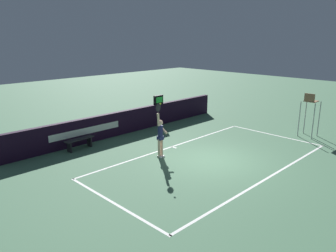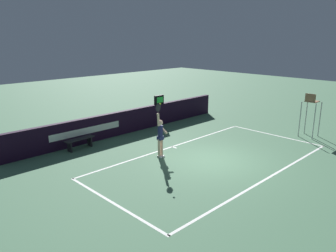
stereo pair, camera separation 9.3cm
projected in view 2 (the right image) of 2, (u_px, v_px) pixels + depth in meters
ground_plane at (213, 160)px, 14.00m from camera, size 60.00×60.00×0.00m
court_lines at (214, 160)px, 13.99m from camera, size 10.55×5.13×0.00m
back_wall at (128, 121)px, 17.86m from camera, size 13.60×0.26×1.25m
speed_display at (159, 100)px, 19.21m from camera, size 0.63×0.18×0.52m
tennis_player at (160, 135)px, 14.11m from camera, size 0.44×0.48×2.42m
tennis_ball at (160, 104)px, 13.43m from camera, size 0.07×0.07×0.07m
umpire_chair at (311, 109)px, 16.91m from camera, size 0.78×0.78×2.29m
courtside_bench_near at (80, 141)px, 15.30m from camera, size 1.48×0.47×0.52m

